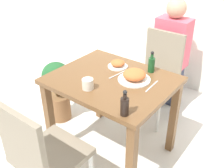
% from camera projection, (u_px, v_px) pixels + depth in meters
% --- Properties ---
extents(ground_plane, '(16.00, 16.00, 0.00)m').
position_uv_depth(ground_plane, '(112.00, 149.00, 2.39)').
color(ground_plane, silver).
extents(dining_table, '(0.92, 0.75, 0.74)m').
position_uv_depth(dining_table, '(112.00, 92.00, 2.08)').
color(dining_table, brown).
rests_on(dining_table, ground_plane).
extents(chair_near, '(0.42, 0.42, 0.89)m').
position_uv_depth(chair_near, '(41.00, 154.00, 1.66)').
color(chair_near, gray).
rests_on(chair_near, ground_plane).
extents(chair_far, '(0.42, 0.42, 0.89)m').
position_uv_depth(chair_far, '(157.00, 72.00, 2.63)').
color(chair_far, gray).
rests_on(chair_far, ground_plane).
extents(food_plate, '(0.25, 0.25, 0.09)m').
position_uv_depth(food_plate, '(134.00, 76.00, 1.98)').
color(food_plate, white).
rests_on(food_plate, dining_table).
extents(side_plate, '(0.17, 0.17, 0.06)m').
position_uv_depth(side_plate, '(118.00, 64.00, 2.18)').
color(side_plate, white).
rests_on(side_plate, dining_table).
extents(drink_cup, '(0.08, 0.08, 0.08)m').
position_uv_depth(drink_cup, '(88.00, 84.00, 1.87)').
color(drink_cup, silver).
rests_on(drink_cup, dining_table).
extents(sauce_bottle, '(0.05, 0.05, 0.18)m').
position_uv_depth(sauce_bottle, '(125.00, 106.00, 1.59)').
color(sauce_bottle, black).
rests_on(sauce_bottle, dining_table).
extents(condiment_bottle, '(0.05, 0.05, 0.18)m').
position_uv_depth(condiment_bottle, '(151.00, 64.00, 2.08)').
color(condiment_bottle, '#194C23').
rests_on(condiment_bottle, dining_table).
extents(fork_utensil, '(0.04, 0.19, 0.00)m').
position_uv_depth(fork_utensil, '(118.00, 74.00, 2.07)').
color(fork_utensil, silver).
rests_on(fork_utensil, dining_table).
extents(spoon_utensil, '(0.02, 0.19, 0.00)m').
position_uv_depth(spoon_utensil, '(152.00, 86.00, 1.91)').
color(spoon_utensil, silver).
rests_on(spoon_utensil, dining_table).
extents(potted_plant_left, '(0.28, 0.28, 0.64)m').
position_uv_depth(potted_plant_left, '(58.00, 88.00, 2.63)').
color(potted_plant_left, brown).
rests_on(potted_plant_left, ground_plane).
extents(person_figure, '(0.34, 0.22, 1.17)m').
position_uv_depth(person_figure, '(171.00, 54.00, 2.82)').
color(person_figure, '#2D3347').
rests_on(person_figure, ground_plane).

